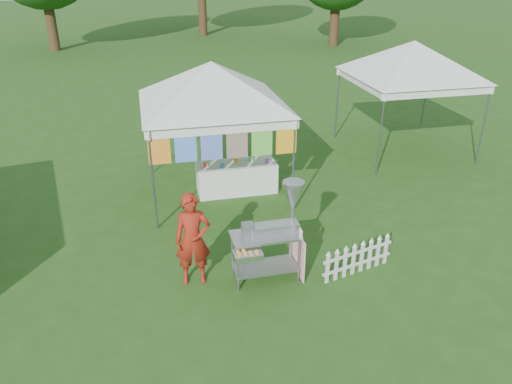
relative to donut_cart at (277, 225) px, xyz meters
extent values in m
plane|color=#274B15|center=(-0.47, 0.10, -1.03)|extent=(120.00, 120.00, 0.00)
cylinder|color=#59595E|center=(-1.89, 2.18, 0.02)|extent=(0.04, 0.04, 2.10)
cylinder|color=#59595E|center=(0.95, 2.18, 0.02)|extent=(0.04, 0.04, 2.10)
cylinder|color=#59595E|center=(-1.89, 5.02, 0.02)|extent=(0.04, 0.04, 2.10)
cylinder|color=#59595E|center=(0.95, 5.02, 0.02)|extent=(0.04, 0.04, 2.10)
cube|color=white|center=(-0.47, 2.18, 0.97)|extent=(3.00, 0.03, 0.22)
cube|color=white|center=(-0.47, 5.02, 0.97)|extent=(3.00, 0.03, 0.22)
pyramid|color=white|center=(-0.47, 3.60, 1.97)|extent=(4.24, 4.24, 0.90)
cylinder|color=#59595E|center=(-0.47, 2.18, 1.05)|extent=(3.00, 0.03, 0.03)
cube|color=#F63E1B|center=(-1.72, 2.18, 0.70)|extent=(0.42, 0.01, 0.70)
cube|color=blue|center=(-1.22, 2.18, 0.70)|extent=(0.42, 0.01, 0.70)
cube|color=purple|center=(-0.72, 2.18, 0.70)|extent=(0.42, 0.01, 0.70)
cube|color=#F2A00C|center=(-0.22, 2.18, 0.70)|extent=(0.42, 0.01, 0.70)
cube|color=#19984F|center=(0.28, 2.18, 0.70)|extent=(0.42, 0.01, 0.70)
cube|color=orange|center=(0.78, 2.18, 0.70)|extent=(0.42, 0.01, 0.70)
cylinder|color=#59595E|center=(3.61, 3.68, 0.02)|extent=(0.04, 0.04, 2.10)
cylinder|color=#59595E|center=(6.45, 3.68, 0.02)|extent=(0.04, 0.04, 2.10)
cylinder|color=#59595E|center=(3.61, 6.52, 0.02)|extent=(0.04, 0.04, 2.10)
cylinder|color=#59595E|center=(6.45, 6.52, 0.02)|extent=(0.04, 0.04, 2.10)
cube|color=white|center=(5.03, 3.68, 0.97)|extent=(3.00, 0.03, 0.22)
cube|color=white|center=(5.03, 6.52, 0.97)|extent=(3.00, 0.03, 0.22)
pyramid|color=white|center=(5.03, 5.10, 1.97)|extent=(4.24, 4.24, 0.90)
cylinder|color=#59595E|center=(5.03, 3.68, 1.05)|extent=(3.00, 0.03, 0.03)
cylinder|color=#3C2615|center=(-6.47, 24.10, 0.95)|extent=(0.56, 0.56, 3.96)
cylinder|color=#3C2615|center=(9.53, 22.10, 0.73)|extent=(0.56, 0.56, 3.52)
cylinder|color=gray|center=(-0.70, -0.23, -0.60)|extent=(0.04, 0.04, 0.85)
cylinder|color=gray|center=(0.33, -0.22, -0.60)|extent=(0.04, 0.04, 0.85)
cylinder|color=gray|center=(-0.70, 0.23, -0.60)|extent=(0.04, 0.04, 0.85)
cylinder|color=gray|center=(0.33, 0.24, -0.60)|extent=(0.04, 0.04, 0.85)
cube|color=gray|center=(-0.18, 0.01, -0.79)|extent=(1.08, 0.55, 0.01)
cube|color=#B7B7BC|center=(-0.18, 0.01, -0.18)|extent=(1.14, 0.58, 0.04)
cube|color=#B7B7BC|center=(-0.02, 0.05, -0.09)|extent=(0.80, 0.24, 0.14)
cube|color=gray|center=(-0.47, 0.05, -0.06)|extent=(0.19, 0.21, 0.21)
cylinder|color=gray|center=(0.29, 0.06, 0.25)|extent=(0.05, 0.05, 0.85)
cone|color=#B7B7BC|center=(0.29, 0.06, 0.48)|extent=(0.34, 0.34, 0.38)
cylinder|color=#B7B7BC|center=(0.29, 0.06, 0.69)|extent=(0.36, 0.36, 0.06)
cube|color=#B7B7BC|center=(-0.56, -0.36, -0.27)|extent=(0.46, 0.29, 0.09)
cube|color=#FFABB7|center=(0.39, 0.01, -0.60)|extent=(0.03, 0.71, 0.76)
cube|color=white|center=(0.34, -0.25, -0.06)|extent=(0.02, 0.13, 0.17)
imported|color=maroon|center=(-1.35, 0.21, -0.22)|extent=(0.62, 0.43, 1.62)
cube|color=silver|center=(0.80, -0.36, -0.75)|extent=(0.07, 0.04, 0.56)
cube|color=silver|center=(0.97, -0.31, -0.75)|extent=(0.07, 0.04, 0.56)
cube|color=silver|center=(1.14, -0.27, -0.75)|extent=(0.07, 0.04, 0.56)
cube|color=silver|center=(1.32, -0.22, -0.75)|extent=(0.07, 0.04, 0.56)
cube|color=silver|center=(1.49, -0.17, -0.75)|extent=(0.07, 0.04, 0.56)
cube|color=silver|center=(1.67, -0.13, -0.75)|extent=(0.07, 0.04, 0.56)
cube|color=silver|center=(1.84, -0.08, -0.75)|extent=(0.07, 0.04, 0.56)
cube|color=silver|center=(2.01, -0.04, -0.75)|extent=(0.07, 0.04, 0.56)
cube|color=silver|center=(1.40, -0.20, -0.85)|extent=(1.40, 0.39, 0.05)
cube|color=silver|center=(1.40, -0.20, -0.61)|extent=(1.40, 0.39, 0.05)
cube|color=white|center=(0.01, 3.51, -0.67)|extent=(1.80, 0.70, 0.70)
camera|label=1|loc=(-1.93, -6.83, 4.01)|focal=35.00mm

